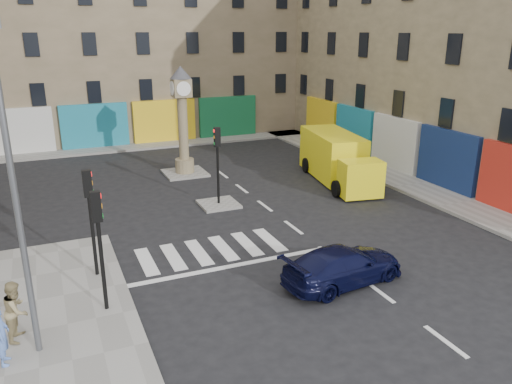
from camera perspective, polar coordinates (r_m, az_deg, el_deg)
ground at (r=18.48m, az=10.09°, el=-8.32°), size 120.00×120.00×0.00m
sidewalk_left at (r=14.27m, az=-26.78°, el=-18.52°), size 7.00×16.00×0.15m
sidewalk_right at (r=30.87m, az=13.52°, el=2.45°), size 2.60×30.00×0.15m
sidewalk_far at (r=37.16m, az=-14.54°, el=4.98°), size 32.00×2.40×0.15m
island_near at (r=24.28m, az=-4.28°, el=-1.38°), size 1.80×1.80×0.12m
island_far at (r=29.76m, az=-8.11°, el=2.17°), size 2.40×2.40×0.12m
building_right at (r=34.00m, az=23.48°, el=16.45°), size 10.00×30.00×16.00m
building_far at (r=42.02m, az=-16.85°, el=17.86°), size 32.00×10.00×17.00m
traffic_light_left_near at (r=14.96m, az=-17.52°, el=-4.41°), size 0.28×0.22×3.70m
traffic_light_left_far at (r=17.21m, az=-18.45°, el=-1.55°), size 0.28×0.22×3.70m
traffic_light_island at (r=23.56m, az=-4.42°, el=4.43°), size 0.28×0.22×3.70m
lamp_post at (r=12.93m, az=-26.06°, el=1.24°), size 0.50×0.25×8.30m
clock_pillar at (r=29.00m, az=-8.41°, el=8.80°), size 1.20×1.20×6.10m
navy_sedan at (r=17.07m, az=9.95°, el=-8.25°), size 4.58×2.35×1.27m
yellow_van at (r=28.23m, az=9.23°, el=3.82°), size 3.40×7.38×2.59m
pedestrian_blue at (r=14.26m, az=-27.14°, el=-14.33°), size 0.40×0.60×1.62m
pedestrian_tan at (r=15.11m, az=-25.70°, el=-12.08°), size 0.83×0.96×1.68m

